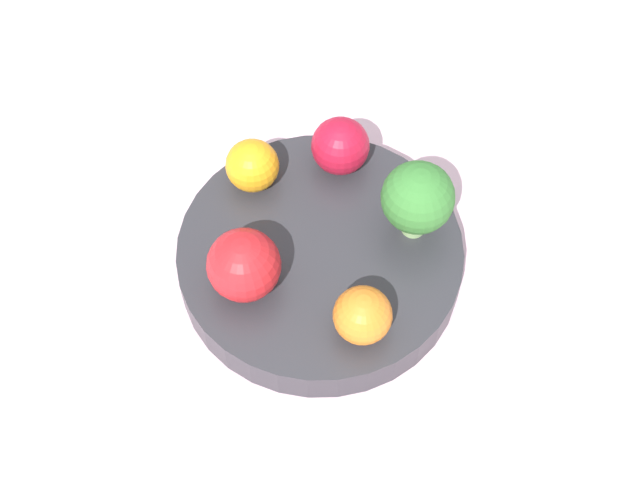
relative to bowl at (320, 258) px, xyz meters
name	(u,v)px	position (x,y,z in m)	size (l,w,h in m)	color
ground_plane	(320,281)	(0.00, 0.00, -0.04)	(6.00, 6.00, 0.00)	gray
table_surface	(320,274)	(0.00, 0.00, -0.03)	(1.20, 1.20, 0.02)	silver
bowl	(320,258)	(0.00, 0.00, 0.00)	(0.21, 0.21, 0.03)	#2D2D33
broccoli	(418,199)	(0.06, -0.04, 0.05)	(0.05, 0.05, 0.07)	#99C17A
apple_red	(244,265)	(-0.06, 0.02, 0.04)	(0.05, 0.05, 0.05)	red
apple_green	(340,146)	(0.07, 0.04, 0.04)	(0.05, 0.05, 0.05)	#B7142D
orange_front	(363,315)	(-0.04, -0.06, 0.04)	(0.04, 0.04, 0.04)	orange
orange_back	(252,165)	(0.02, 0.08, 0.04)	(0.04, 0.04, 0.04)	orange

